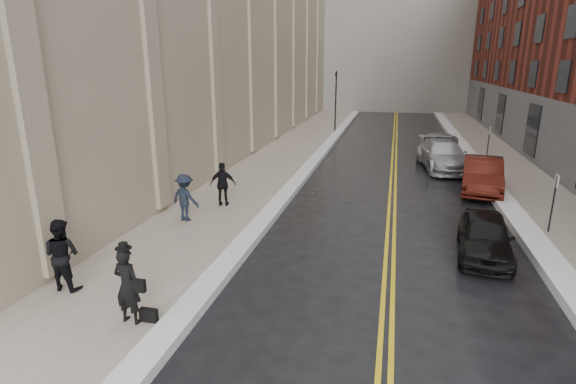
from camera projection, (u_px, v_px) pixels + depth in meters
The scene contains 18 objects.
ground at pixel (273, 334), 10.14m from camera, with size 160.00×160.00×0.00m, color black.
sidewalk_left at pixel (270, 166), 26.07m from camera, with size 4.00×64.00×0.15m, color gray.
sidewalk_right at pixel (523, 180), 23.08m from camera, with size 3.00×64.00×0.15m, color gray.
lane_stripe_a at pixel (391, 174), 24.57m from camera, with size 0.12×64.00×0.01m, color gold.
lane_stripe_b at pixel (396, 174), 24.51m from camera, with size 0.12×64.00×0.01m, color gold.
snow_ridge_left at pixel (309, 167), 25.55m from camera, with size 0.70×60.80×0.26m, color white.
snow_ridge_right at pixel (485, 176), 23.47m from camera, with size 0.85×60.80×0.30m, color white.
traffic_signal at pixel (336, 97), 37.89m from camera, with size 0.18×0.15×5.20m.
parking_sign_near at pixel (554, 199), 15.49m from camera, with size 0.06×0.35×2.23m.
parking_sign_far at pixel (489, 141), 26.70m from camera, with size 0.06×0.35×2.23m.
car_black at pixel (485, 236), 14.06m from camera, with size 1.57×3.90×1.33m, color black.
car_maroon at pixel (482, 175), 21.06m from camera, with size 1.70×4.86×1.60m, color #43120C.
car_silver_near at pixel (443, 155), 25.55m from camera, with size 2.25×5.55×1.61m, color #A1A4A8.
car_silver_far at pixel (439, 146), 28.54m from camera, with size 2.51×5.44×1.51m, color #A4A5AC.
pedestrian_main at pixel (128, 286), 10.10m from camera, with size 0.67×0.44×1.82m, color black.
pedestrian_a at pixel (62, 254), 11.62m from camera, with size 0.94×0.73×1.93m, color black.
pedestrian_b at pixel (185, 198), 16.74m from camera, with size 1.15×0.66×1.79m, color black.
pedestrian_c at pixel (223, 184), 18.48m from camera, with size 1.07×0.45×1.82m, color black.
Camera 1 is at (2.37, -8.53, 5.91)m, focal length 28.00 mm.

